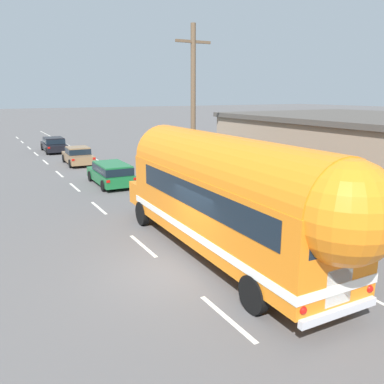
{
  "coord_description": "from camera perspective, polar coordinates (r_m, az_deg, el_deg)",
  "views": [
    {
      "loc": [
        -5.02,
        -10.34,
        5.4
      ],
      "look_at": [
        1.8,
        2.02,
        1.9
      ],
      "focal_mm": 37.33,
      "sensor_mm": 36.0,
      "label": 1
    }
  ],
  "objects": [
    {
      "name": "painted_bus",
      "position": [
        12.7,
        5.49,
        -0.26
      ],
      "size": [
        2.79,
        12.38,
        4.12
      ],
      "color": "orange",
      "rests_on": "ground"
    },
    {
      "name": "ground_plane",
      "position": [
        12.7,
        -2.78,
        -11.26
      ],
      "size": [
        300.0,
        300.0,
        0.0
      ],
      "primitive_type": "plane",
      "color": "#565454"
    },
    {
      "name": "car_second",
      "position": [
        32.44,
        -15.98,
        5.1
      ],
      "size": [
        2.02,
        4.3,
        1.37
      ],
      "color": "olive",
      "rests_on": "ground"
    },
    {
      "name": "car_lead",
      "position": [
        24.44,
        -11.45,
        2.76
      ],
      "size": [
        2.0,
        4.54,
        1.37
      ],
      "color": "#196633",
      "rests_on": "ground"
    },
    {
      "name": "utility_pole",
      "position": [
        19.38,
        0.17,
        11.03
      ],
      "size": [
        1.8,
        0.24,
        8.5
      ],
      "color": "brown",
      "rests_on": "ground"
    },
    {
      "name": "car_third",
      "position": [
        40.16,
        -19.12,
        6.5
      ],
      "size": [
        2.05,
        4.77,
        1.37
      ],
      "color": "black",
      "rests_on": "ground"
    },
    {
      "name": "lane_markings",
      "position": [
        25.17,
        -10.11,
        1.32
      ],
      "size": [
        4.11,
        80.0,
        0.01
      ],
      "color": "silver",
      "rests_on": "ground"
    }
  ]
}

